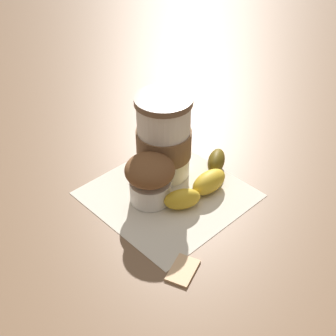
{
  "coord_description": "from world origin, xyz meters",
  "views": [
    {
      "loc": [
        0.47,
        -0.32,
        0.5
      ],
      "look_at": [
        0.0,
        0.0,
        0.05
      ],
      "focal_mm": 50.0,
      "sensor_mm": 36.0,
      "label": 1
    }
  ],
  "objects_px": {
    "coffee_cup": "(164,138)",
    "sugar_packet": "(183,269)",
    "muffin": "(150,178)",
    "banana": "(204,180)"
  },
  "relations": [
    {
      "from": "coffee_cup",
      "to": "sugar_packet",
      "type": "bearing_deg",
      "value": -27.05
    },
    {
      "from": "coffee_cup",
      "to": "muffin",
      "type": "bearing_deg",
      "value": -51.0
    },
    {
      "from": "muffin",
      "to": "sugar_packet",
      "type": "distance_m",
      "value": 0.16
    },
    {
      "from": "muffin",
      "to": "banana",
      "type": "height_order",
      "value": "muffin"
    },
    {
      "from": "banana",
      "to": "sugar_packet",
      "type": "bearing_deg",
      "value": -46.92
    },
    {
      "from": "coffee_cup",
      "to": "sugar_packet",
      "type": "xyz_separation_m",
      "value": [
        0.19,
        -0.1,
        -0.07
      ]
    },
    {
      "from": "sugar_packet",
      "to": "muffin",
      "type": "bearing_deg",
      "value": 163.92
    },
    {
      "from": "muffin",
      "to": "sugar_packet",
      "type": "height_order",
      "value": "muffin"
    },
    {
      "from": "coffee_cup",
      "to": "muffin",
      "type": "xyz_separation_m",
      "value": [
        0.05,
        -0.06,
        -0.03
      ]
    },
    {
      "from": "banana",
      "to": "muffin",
      "type": "bearing_deg",
      "value": -107.82
    }
  ]
}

